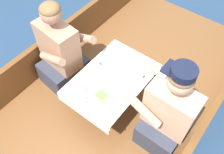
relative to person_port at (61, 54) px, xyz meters
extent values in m
plane|color=navy|center=(0.59, 0.00, -0.73)|extent=(60.00, 60.00, 0.00)
cube|color=brown|center=(0.59, 0.00, -0.56)|extent=(1.79, 3.79, 0.35)
cube|color=brown|center=(-0.28, 0.00, -0.19)|extent=(0.06, 3.79, 0.40)
cube|color=brown|center=(1.45, 0.00, -0.19)|extent=(0.06, 3.79, 0.40)
cylinder|color=#B2B2B7|center=(0.59, 0.06, -0.20)|extent=(0.07, 0.07, 0.37)
cube|color=brown|center=(0.59, 0.06, -0.01)|extent=(0.54, 0.80, 0.02)
cube|color=white|center=(0.59, 0.06, 0.00)|extent=(0.57, 0.83, 0.00)
cube|color=white|center=(0.59, -0.35, -0.05)|extent=(0.57, 0.00, 0.10)
cube|color=white|center=(0.59, 0.48, -0.05)|extent=(0.57, 0.00, 0.10)
cube|color=#333847|center=(-0.01, 0.00, -0.26)|extent=(0.40, 0.47, 0.26)
cube|color=tan|center=(-0.01, 0.00, 0.11)|extent=(0.42, 0.26, 0.48)
sphere|color=tan|center=(-0.01, 0.00, 0.49)|extent=(0.19, 0.19, 0.19)
ellipsoid|color=brown|center=(-0.01, 0.00, 0.54)|extent=(0.18, 0.18, 0.10)
cylinder|color=tan|center=(0.16, 0.16, 0.19)|extent=(0.34, 0.10, 0.21)
cylinder|color=tan|center=(0.13, -0.19, 0.19)|extent=(0.34, 0.10, 0.21)
cube|color=#333847|center=(1.18, 0.06, -0.26)|extent=(0.36, 0.44, 0.26)
cube|color=tan|center=(1.18, 0.06, 0.09)|extent=(0.40, 0.22, 0.44)
sphere|color=tan|center=(1.18, 0.06, 0.46)|extent=(0.19, 0.19, 0.19)
ellipsoid|color=brown|center=(1.18, 0.06, 0.50)|extent=(0.18, 0.18, 0.11)
cylinder|color=tan|center=(1.02, -0.12, 0.16)|extent=(0.34, 0.07, 0.21)
cylinder|color=tan|center=(1.02, 0.24, 0.16)|extent=(0.34, 0.07, 0.21)
cylinder|color=black|center=(1.18, 0.06, 0.56)|extent=(0.18, 0.18, 0.06)
cube|color=black|center=(1.09, 0.06, 0.53)|extent=(0.10, 0.14, 0.01)
cylinder|color=silver|center=(0.64, -0.16, 0.01)|extent=(0.21, 0.21, 0.01)
cylinder|color=silver|center=(0.49, 0.23, 0.01)|extent=(0.16, 0.16, 0.01)
cube|color=tan|center=(0.64, -0.16, 0.03)|extent=(0.11, 0.10, 0.04)
cube|color=#669347|center=(0.64, -0.16, 0.06)|extent=(0.09, 0.08, 0.01)
cylinder|color=silver|center=(0.74, 0.08, 0.03)|extent=(0.11, 0.11, 0.04)
cylinder|color=beige|center=(0.74, 0.08, 0.04)|extent=(0.09, 0.09, 0.02)
cylinder|color=silver|center=(0.51, -0.02, 0.03)|extent=(0.11, 0.11, 0.04)
cylinder|color=beige|center=(0.51, -0.02, 0.04)|extent=(0.09, 0.09, 0.02)
cylinder|color=silver|center=(0.70, 0.30, 0.03)|extent=(0.14, 0.14, 0.04)
cylinder|color=beige|center=(0.70, 0.30, 0.04)|extent=(0.12, 0.12, 0.02)
cylinder|color=silver|center=(0.42, -0.23, 0.03)|extent=(0.15, 0.15, 0.04)
cylinder|color=beige|center=(0.42, -0.23, 0.04)|extent=(0.12, 0.12, 0.02)
cylinder|color=silver|center=(0.62, 0.13, 0.04)|extent=(0.07, 0.07, 0.06)
torus|color=silver|center=(0.67, 0.13, 0.04)|extent=(0.04, 0.01, 0.04)
cylinder|color=#3D2314|center=(0.62, 0.13, 0.06)|extent=(0.06, 0.06, 0.01)
cylinder|color=silver|center=(0.38, 0.08, 0.04)|extent=(0.07, 0.07, 0.07)
torus|color=silver|center=(0.42, 0.08, 0.04)|extent=(0.04, 0.01, 0.04)
cylinder|color=#3D2314|center=(0.38, 0.08, 0.06)|extent=(0.06, 0.06, 0.01)
cylinder|color=silver|center=(0.54, -0.28, 0.03)|extent=(0.06, 0.06, 0.05)
cylinder|color=beige|center=(0.54, -0.28, 0.03)|extent=(0.07, 0.07, 0.03)
cube|color=silver|center=(0.81, 0.19, 0.01)|extent=(0.02, 0.17, 0.00)
cube|color=silver|center=(0.81, 0.26, 0.01)|extent=(0.02, 0.04, 0.00)
cube|color=silver|center=(0.65, -0.02, 0.01)|extent=(0.14, 0.11, 0.00)
cube|color=silver|center=(0.81, -0.31, 0.01)|extent=(0.15, 0.10, 0.00)
cube|color=silver|center=(0.75, 0.17, 0.01)|extent=(0.16, 0.08, 0.00)
ellipsoid|color=silver|center=(0.81, 0.20, 0.01)|extent=(0.04, 0.02, 0.01)
cube|color=silver|center=(0.81, -0.15, 0.01)|extent=(0.12, 0.14, 0.00)
ellipsoid|color=silver|center=(0.77, -0.09, 0.01)|extent=(0.04, 0.02, 0.01)
cube|color=silver|center=(0.38, 0.17, 0.01)|extent=(0.10, 0.15, 0.00)
ellipsoid|color=silver|center=(0.35, 0.23, 0.01)|extent=(0.04, 0.02, 0.01)
camera|label=1|loc=(1.42, -1.02, 1.81)|focal=40.00mm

